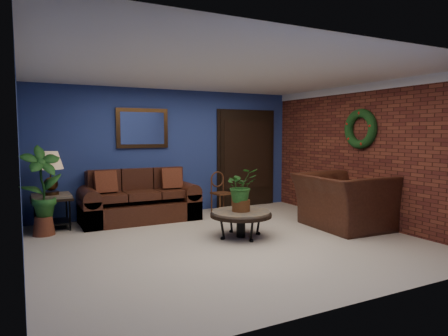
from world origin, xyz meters
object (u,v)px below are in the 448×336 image
table_lamp (50,168)px  coffee_table (241,215)px  sofa (139,204)px  end_table (52,203)px  side_chair (220,189)px  armchair (342,201)px

table_lamp → coffee_table: bearing=-36.4°
sofa → end_table: size_ratio=3.27×
side_chair → armchair: size_ratio=0.59×
end_table → table_lamp: size_ratio=0.92×
side_chair → armchair: armchair is taller
armchair → table_lamp: bearing=67.0°
coffee_table → table_lamp: 3.30m
coffee_table → armchair: 1.88m
coffee_table → sofa: bearing=119.3°
armchair → side_chair: bearing=31.9°
side_chair → table_lamp: bearing=172.9°
end_table → table_lamp: table_lamp is taller
coffee_table → side_chair: 2.07m
sofa → side_chair: 1.72m
end_table → armchair: bearing=-26.0°
table_lamp → armchair: size_ratio=0.49×
side_chair → armchair: bearing=-69.2°
end_table → armchair: size_ratio=0.46×
sofa → table_lamp: table_lamp is taller
sofa → coffee_table: (1.09, -1.94, 0.04)m
coffee_table → end_table: size_ratio=1.48×
sofa → armchair: size_ratio=1.49×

